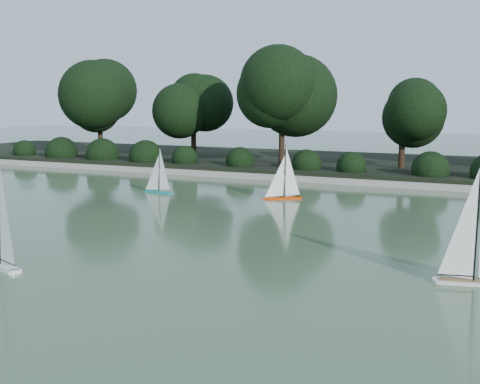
# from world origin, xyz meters

# --- Properties ---
(ground) EXTENTS (80.00, 80.00, 0.00)m
(ground) POSITION_xyz_m (0.00, 0.00, 0.00)
(ground) COLOR #3A5030
(ground) RESTS_ON ground
(pond_coping) EXTENTS (40.00, 0.35, 0.18)m
(pond_coping) POSITION_xyz_m (0.00, 9.00, 0.09)
(pond_coping) COLOR gray
(pond_coping) RESTS_ON ground
(far_bank) EXTENTS (40.00, 8.00, 0.30)m
(far_bank) POSITION_xyz_m (0.00, 13.00, 0.15)
(far_bank) COLOR black
(far_bank) RESTS_ON ground
(tree_line) EXTENTS (26.31, 3.93, 4.39)m
(tree_line) POSITION_xyz_m (1.23, 11.44, 2.64)
(tree_line) COLOR black
(tree_line) RESTS_ON ground
(shrub_hedge) EXTENTS (29.10, 1.10, 1.10)m
(shrub_hedge) POSITION_xyz_m (0.00, 9.90, 0.45)
(shrub_hedge) COLOR black
(shrub_hedge) RESTS_ON ground
(sailboat_orange) EXTENTS (0.97, 0.73, 1.49)m
(sailboat_orange) POSITION_xyz_m (-0.98, 5.60, 0.23)
(sailboat_orange) COLOR #CE3500
(sailboat_orange) RESTS_ON ground
(sailboat_teal) EXTENTS (1.01, 0.28, 1.38)m
(sailboat_teal) POSITION_xyz_m (-4.46, 5.20, 0.22)
(sailboat_teal) COLOR #0D807C
(sailboat_teal) RESTS_ON ground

